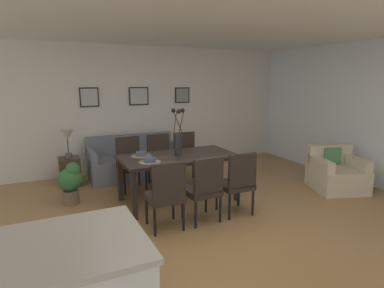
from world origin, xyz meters
The scene contains 24 objects.
ground_plane centered at (0.00, 0.00, 0.00)m, with size 9.00×9.00×0.00m, color olive.
back_wall_panel centered at (0.00, 3.25, 1.30)m, with size 9.00×0.10×2.60m, color silver.
side_window_wall centered at (3.65, 0.40, 1.30)m, with size 0.10×6.30×2.60m, color white.
ceiling_panel centered at (0.00, 0.40, 2.64)m, with size 9.00×7.20×0.08m, color white.
dining_table centered at (0.15, 1.09, 0.66)m, with size 1.80×0.93×0.74m.
dining_chair_near_left centered at (-0.40, 0.21, 0.51)m, with size 0.46×0.46×0.92m.
dining_chair_near_right centered at (-0.40, 1.96, 0.51)m, with size 0.46×0.46×0.92m.
dining_chair_far_left centered at (0.14, 0.20, 0.51)m, with size 0.46×0.46×0.92m.
dining_chair_far_right centered at (0.17, 1.99, 0.51)m, with size 0.45×0.45×0.92m.
dining_chair_mid_left centered at (0.68, 0.21, 0.51)m, with size 0.46×0.46×0.92m.
dining_chair_mid_right centered at (0.69, 1.97, 0.51)m, with size 0.45×0.45×0.92m.
centerpiece_vase centered at (0.15, 1.09, 1.02)m, with size 0.21×0.23×0.73m.
placemat_near_left centered at (-0.39, 0.88, 0.74)m, with size 0.32×0.32×0.01m, color #7F705B.
bowl_near_left centered at (-0.39, 0.88, 0.78)m, with size 0.17×0.17×0.07m.
placemat_near_right centered at (-0.39, 1.30, 0.74)m, with size 0.32×0.32×0.01m, color #7F705B.
bowl_near_right centered at (-0.39, 1.30, 0.78)m, with size 0.17×0.17×0.07m.
sofa centered at (-0.12, 2.70, 0.28)m, with size 1.77×0.84×0.80m.
side_table centered at (-1.35, 2.64, 0.26)m, with size 0.36×0.36×0.52m, color #3D2D23.
table_lamp centered at (-1.35, 2.64, 0.89)m, with size 0.22×0.22×0.51m.
armchair centered at (2.86, 0.37, 0.29)m, with size 1.02×1.02×0.75m.
framed_picture_left centered at (-0.85, 3.18, 1.57)m, with size 0.37×0.03×0.38m.
framed_picture_center centered at (0.15, 3.18, 1.57)m, with size 0.41×0.03×0.38m.
framed_picture_right centered at (1.15, 3.18, 1.57)m, with size 0.34×0.03×0.34m.
potted_plant centered at (-1.42, 1.66, 0.37)m, with size 0.36×0.36×0.67m.
Camera 1 is at (-1.76, -3.37, 1.90)m, focal length 29.73 mm.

